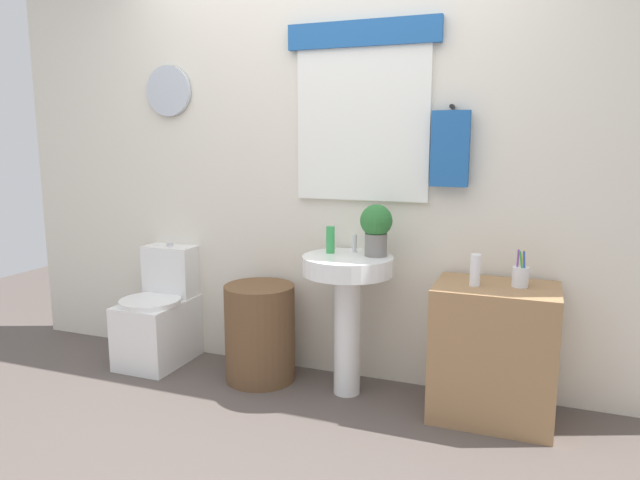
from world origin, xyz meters
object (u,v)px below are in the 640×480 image
(toilet, at_px, (160,318))
(laundry_hamper, at_px, (260,333))
(soap_bottle, at_px, (330,240))
(wooden_cabinet, at_px, (494,352))
(toothbrush_cup, at_px, (520,276))
(potted_plant, at_px, (376,227))
(lotion_bottle, at_px, (475,270))
(pedestal_sink, at_px, (348,292))

(toilet, bearing_deg, laundry_hamper, -2.54)
(soap_bottle, bearing_deg, wooden_cabinet, -3.15)
(laundry_hamper, xyz_separation_m, wooden_cabinet, (1.33, 0.00, 0.06))
(toilet, xyz_separation_m, toothbrush_cup, (2.17, -0.01, 0.46))
(toothbrush_cup, bearing_deg, soap_bottle, 178.31)
(potted_plant, distance_m, lotion_bottle, 0.58)
(laundry_hamper, height_order, soap_bottle, soap_bottle)
(lotion_bottle, xyz_separation_m, toothbrush_cup, (0.21, 0.06, -0.03))
(lotion_bottle, relative_size, toothbrush_cup, 0.87)
(wooden_cabinet, xyz_separation_m, toothbrush_cup, (0.11, 0.02, 0.40))
(pedestal_sink, height_order, toothbrush_cup, toothbrush_cup)
(laundry_hamper, distance_m, wooden_cabinet, 1.33)
(laundry_hamper, relative_size, lotion_bottle, 3.60)
(laundry_hamper, bearing_deg, potted_plant, 5.00)
(wooden_cabinet, height_order, soap_bottle, soap_bottle)
(laundry_hamper, bearing_deg, pedestal_sink, 0.00)
(toilet, relative_size, toothbrush_cup, 4.07)
(toilet, relative_size, laundry_hamper, 1.31)
(toilet, relative_size, potted_plant, 2.66)
(wooden_cabinet, height_order, lotion_bottle, lotion_bottle)
(wooden_cabinet, bearing_deg, potted_plant, 174.71)
(potted_plant, height_order, lotion_bottle, potted_plant)
(toilet, distance_m, pedestal_sink, 1.31)
(toothbrush_cup, bearing_deg, potted_plant, 176.96)
(potted_plant, xyz_separation_m, lotion_bottle, (0.54, -0.10, -0.18))
(toilet, distance_m, lotion_bottle, 2.02)
(soap_bottle, relative_size, lotion_bottle, 0.94)
(soap_bottle, distance_m, potted_plant, 0.27)
(wooden_cabinet, distance_m, potted_plant, 0.89)
(pedestal_sink, xyz_separation_m, wooden_cabinet, (0.79, -0.00, -0.24))
(toilet, xyz_separation_m, pedestal_sink, (1.28, -0.03, 0.30))
(soap_bottle, bearing_deg, lotion_bottle, -6.41)
(toilet, relative_size, lotion_bottle, 4.70)
(toilet, bearing_deg, lotion_bottle, -2.12)
(wooden_cabinet, bearing_deg, toilet, 179.10)
(potted_plant, distance_m, toothbrush_cup, 0.78)
(soap_bottle, relative_size, potted_plant, 0.53)
(potted_plant, bearing_deg, wooden_cabinet, -5.29)
(pedestal_sink, distance_m, lotion_bottle, 0.71)
(pedestal_sink, relative_size, soap_bottle, 5.23)
(toilet, xyz_separation_m, soap_bottle, (1.16, 0.02, 0.58))
(toilet, height_order, wooden_cabinet, toilet)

